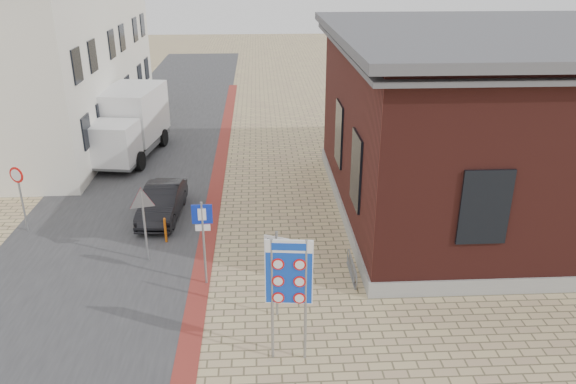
{
  "coord_description": "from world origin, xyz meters",
  "views": [
    {
      "loc": [
        -0.12,
        -12.64,
        9.15
      ],
      "look_at": [
        0.76,
        3.76,
        2.2
      ],
      "focal_mm": 35.0,
      "sensor_mm": 36.0,
      "label": 1
    }
  ],
  "objects_px": {
    "sedan": "(162,202)",
    "box_truck": "(127,123)",
    "border_sign": "(289,274)",
    "essen_sign": "(277,260)",
    "parking_sign": "(203,229)",
    "bollard": "(165,230)"
  },
  "relations": [
    {
      "from": "parking_sign",
      "to": "border_sign",
      "type": "bearing_deg",
      "value": -57.69
    },
    {
      "from": "sedan",
      "to": "box_truck",
      "type": "height_order",
      "value": "box_truck"
    },
    {
      "from": "essen_sign",
      "to": "parking_sign",
      "type": "relative_size",
      "value": 0.95
    },
    {
      "from": "essen_sign",
      "to": "bollard",
      "type": "xyz_separation_m",
      "value": [
        -3.67,
        4.42,
        -1.25
      ]
    },
    {
      "from": "box_truck",
      "to": "border_sign",
      "type": "bearing_deg",
      "value": -57.3
    },
    {
      "from": "border_sign",
      "to": "bollard",
      "type": "relative_size",
      "value": 3.56
    },
    {
      "from": "sedan",
      "to": "essen_sign",
      "type": "relative_size",
      "value": 1.44
    },
    {
      "from": "parking_sign",
      "to": "bollard",
      "type": "height_order",
      "value": "parking_sign"
    },
    {
      "from": "sedan",
      "to": "box_truck",
      "type": "xyz_separation_m",
      "value": [
        -2.67,
        7.22,
        1.04
      ]
    },
    {
      "from": "bollard",
      "to": "sedan",
      "type": "bearing_deg",
      "value": 101.14
    },
    {
      "from": "border_sign",
      "to": "parking_sign",
      "type": "bearing_deg",
      "value": 129.22
    },
    {
      "from": "sedan",
      "to": "border_sign",
      "type": "height_order",
      "value": "border_sign"
    },
    {
      "from": "box_truck",
      "to": "essen_sign",
      "type": "relative_size",
      "value": 2.49
    },
    {
      "from": "border_sign",
      "to": "parking_sign",
      "type": "height_order",
      "value": "border_sign"
    },
    {
      "from": "sedan",
      "to": "box_truck",
      "type": "bearing_deg",
      "value": 113.56
    },
    {
      "from": "essen_sign",
      "to": "box_truck",
      "type": "bearing_deg",
      "value": 139.48
    },
    {
      "from": "parking_sign",
      "to": "box_truck",
      "type": "bearing_deg",
      "value": 110.25
    },
    {
      "from": "box_truck",
      "to": "parking_sign",
      "type": "bearing_deg",
      "value": -60.25
    },
    {
      "from": "box_truck",
      "to": "bollard",
      "type": "xyz_separation_m",
      "value": [
        3.08,
        -9.3,
        -1.19
      ]
    },
    {
      "from": "box_truck",
      "to": "sedan",
      "type": "bearing_deg",
      "value": -61.19
    },
    {
      "from": "sedan",
      "to": "border_sign",
      "type": "bearing_deg",
      "value": -59.35
    },
    {
      "from": "parking_sign",
      "to": "bollard",
      "type": "bearing_deg",
      "value": 119.35
    }
  ]
}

